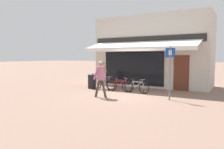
{
  "coord_description": "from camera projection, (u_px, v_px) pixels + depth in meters",
  "views": [
    {
      "loc": [
        5.35,
        -10.11,
        2.01
      ],
      "look_at": [
        -0.65,
        0.05,
        1.05
      ],
      "focal_mm": 35.0,
      "sensor_mm": 36.0,
      "label": 1
    }
  ],
  "objects": [
    {
      "name": "ground_plane",
      "position": [
        122.0,
        95.0,
        11.55
      ],
      "size": [
        160.0,
        160.0,
        0.0
      ],
      "primitive_type": "plane",
      "color": "#846656"
    },
    {
      "name": "shop_front",
      "position": [
        153.0,
        52.0,
        15.25
      ],
      "size": [
        7.69,
        4.7,
        4.73
      ],
      "color": "beige",
      "rests_on": "ground_plane"
    },
    {
      "name": "bike_rack_rail",
      "position": [
        121.0,
        83.0,
        12.86
      ],
      "size": [
        3.0,
        0.04,
        0.57
      ],
      "color": "#47494F",
      "rests_on": "ground_plane"
    },
    {
      "name": "bicycle_purple",
      "position": [
        104.0,
        84.0,
        13.39
      ],
      "size": [
        1.74,
        0.52,
        0.84
      ],
      "rotation": [
        -0.07,
        0.0,
        -0.11
      ],
      "color": "black",
      "rests_on": "ground_plane"
    },
    {
      "name": "bicycle_red",
      "position": [
        119.0,
        85.0,
        12.71
      ],
      "size": [
        1.69,
        0.52,
        0.83
      ],
      "rotation": [
        -0.14,
        0.0,
        -0.02
      ],
      "color": "black",
      "rests_on": "ground_plane"
    },
    {
      "name": "bicycle_silver",
      "position": [
        136.0,
        87.0,
        12.12
      ],
      "size": [
        1.63,
        0.52,
        0.79
      ],
      "rotation": [
        0.0,
        0.0,
        -0.19
      ],
      "color": "black",
      "rests_on": "ground_plane"
    },
    {
      "name": "pedestrian_adult",
      "position": [
        101.0,
        75.0,
        10.77
      ],
      "size": [
        0.66,
        0.55,
        1.81
      ],
      "rotation": [
        0.0,
        0.0,
        -0.19
      ],
      "color": "#47382D",
      "rests_on": "ground_plane"
    },
    {
      "name": "litter_bin",
      "position": [
        92.0,
        81.0,
        13.85
      ],
      "size": [
        0.53,
        0.53,
        0.99
      ],
      "color": "black",
      "rests_on": "ground_plane"
    },
    {
      "name": "parking_sign",
      "position": [
        170.0,
        68.0,
        10.06
      ],
      "size": [
        0.44,
        0.07,
        2.48
      ],
      "color": "slate",
      "rests_on": "ground_plane"
    }
  ]
}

